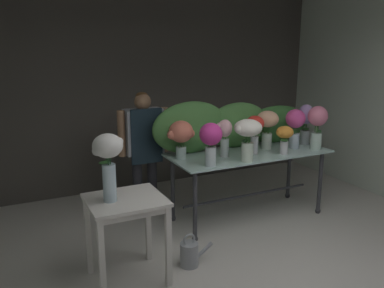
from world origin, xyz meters
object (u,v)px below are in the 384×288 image
(vase_magenta_lilies, at_px, (211,139))
(vase_ivory_stock, at_px, (248,134))
(vase_lilac_freesia, at_px, (306,121))
(vase_scarlet_tulips, at_px, (255,129))
(vase_rosy_carnations, at_px, (317,123))
(florist, at_px, (144,141))
(side_table_white, at_px, (126,210))
(vase_white_roses_tall, at_px, (108,158))
(vase_blush_snapdragons, at_px, (224,135))
(vase_sunset_anemones, at_px, (285,136))
(vase_coral_dahlias, at_px, (181,134))
(vase_peach_peonies, at_px, (268,124))
(watering_can, at_px, (190,254))
(vase_fuchsia_ranunculus, at_px, (295,123))
(display_table_glass, at_px, (249,163))

(vase_magenta_lilies, distance_m, vase_ivory_stock, 0.45)
(vase_lilac_freesia, bearing_deg, vase_ivory_stock, -162.86)
(vase_scarlet_tulips, relative_size, vase_rosy_carnations, 0.85)
(florist, xyz_separation_m, vase_rosy_carnations, (1.96, -0.84, 0.21))
(side_table_white, distance_m, vase_white_roses_tall, 0.52)
(vase_blush_snapdragons, bearing_deg, vase_sunset_anemones, -17.75)
(side_table_white, distance_m, vase_rosy_carnations, 2.68)
(vase_magenta_lilies, xyz_separation_m, vase_ivory_stock, (0.44, -0.03, 0.03))
(vase_coral_dahlias, bearing_deg, vase_magenta_lilies, -67.20)
(vase_peach_peonies, height_order, vase_ivory_stock, same)
(vase_scarlet_tulips, bearing_deg, vase_sunset_anemones, -29.12)
(vase_blush_snapdragons, bearing_deg, vase_magenta_lilies, -140.93)
(vase_ivory_stock, xyz_separation_m, watering_can, (-0.91, -0.41, -1.04))
(vase_rosy_carnations, xyz_separation_m, vase_ivory_stock, (-1.08, -0.08, -0.01))
(vase_peach_peonies, relative_size, vase_sunset_anemones, 1.41)
(vase_blush_snapdragons, relative_size, vase_fuchsia_ranunculus, 0.88)
(side_table_white, height_order, vase_white_roses_tall, vase_white_roses_tall)
(display_table_glass, xyz_separation_m, vase_ivory_stock, (-0.25, -0.32, 0.46))
(display_table_glass, relative_size, vase_fuchsia_ranunculus, 3.98)
(florist, distance_m, watering_can, 1.58)
(vase_fuchsia_ranunculus, distance_m, vase_coral_dahlias, 1.49)
(vase_ivory_stock, bearing_deg, vase_magenta_lilies, 175.84)
(vase_coral_dahlias, bearing_deg, vase_fuchsia_ranunculus, -7.14)
(display_table_glass, bearing_deg, vase_coral_dahlias, 172.76)
(vase_fuchsia_ranunculus, height_order, vase_peach_peonies, vase_fuchsia_ranunculus)
(vase_scarlet_tulips, xyz_separation_m, vase_white_roses_tall, (-1.92, -0.61, 0.04))
(vase_ivory_stock, bearing_deg, side_table_white, -166.26)
(vase_blush_snapdragons, bearing_deg, vase_rosy_carnations, -9.84)
(display_table_glass, bearing_deg, vase_fuchsia_ranunculus, -7.00)
(side_table_white, bearing_deg, vase_magenta_lilies, 20.57)
(display_table_glass, relative_size, vase_peach_peonies, 4.10)
(vase_rosy_carnations, relative_size, vase_ivory_stock, 1.13)
(vase_magenta_lilies, xyz_separation_m, watering_can, (-0.46, -0.44, -1.01))
(vase_lilac_freesia, bearing_deg, florist, 163.95)
(florist, distance_m, vase_peach_peonies, 1.54)
(vase_ivory_stock, bearing_deg, vase_white_roses_tall, -167.37)
(vase_scarlet_tulips, relative_size, vase_ivory_stock, 0.96)
(vase_blush_snapdragons, xyz_separation_m, vase_ivory_stock, (0.12, -0.29, 0.06))
(vase_lilac_freesia, xyz_separation_m, watering_can, (-2.03, -0.76, -1.03))
(side_table_white, bearing_deg, vase_blush_snapdragons, 25.43)
(vase_coral_dahlias, bearing_deg, side_table_white, -138.56)
(vase_scarlet_tulips, relative_size, vase_coral_dahlias, 1.04)
(vase_magenta_lilies, relative_size, vase_ivory_stock, 0.98)
(vase_lilac_freesia, xyz_separation_m, vase_rosy_carnations, (-0.04, -0.26, 0.02))
(vase_lilac_freesia, relative_size, vase_ivory_stock, 1.09)
(florist, xyz_separation_m, watering_can, (-0.02, -1.33, -0.85))
(vase_blush_snapdragons, relative_size, vase_scarlet_tulips, 0.95)
(vase_lilac_freesia, bearing_deg, vase_fuchsia_ranunculus, -158.29)
(vase_scarlet_tulips, relative_size, vase_sunset_anemones, 1.35)
(vase_white_roses_tall, bearing_deg, watering_can, -3.04)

